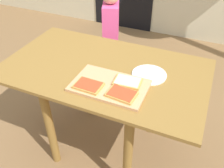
# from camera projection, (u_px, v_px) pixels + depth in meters

# --- Properties ---
(ground_plane) EXTENTS (16.00, 16.00, 0.00)m
(ground_plane) POSITION_uv_depth(u_px,v_px,m) (106.00, 144.00, 2.02)
(ground_plane) COLOR brown
(dining_table) EXTENTS (1.31, 0.76, 0.76)m
(dining_table) POSITION_uv_depth(u_px,v_px,m) (104.00, 84.00, 1.64)
(dining_table) COLOR olive
(dining_table) RESTS_ON ground
(cutting_board) EXTENTS (0.43, 0.27, 0.02)m
(cutting_board) POSITION_uv_depth(u_px,v_px,m) (110.00, 86.00, 1.40)
(cutting_board) COLOR tan
(cutting_board) RESTS_ON dining_table
(pizza_slice_far_right) EXTENTS (0.16, 0.12, 0.02)m
(pizza_slice_far_right) POSITION_uv_depth(u_px,v_px,m) (128.00, 82.00, 1.40)
(pizza_slice_far_right) COLOR gold
(pizza_slice_far_right) RESTS_ON cutting_board
(pizza_slice_near_right) EXTENTS (0.16, 0.12, 0.02)m
(pizza_slice_near_right) POSITION_uv_depth(u_px,v_px,m) (122.00, 94.00, 1.32)
(pizza_slice_near_right) COLOR gold
(pizza_slice_near_right) RESTS_ON cutting_board
(pizza_slice_near_left) EXTENTS (0.16, 0.11, 0.02)m
(pizza_slice_near_left) POSITION_uv_depth(u_px,v_px,m) (88.00, 85.00, 1.38)
(pizza_slice_near_left) COLOR gold
(pizza_slice_near_left) RESTS_ON cutting_board
(plate_white_right) EXTENTS (0.21, 0.21, 0.01)m
(plate_white_right) POSITION_uv_depth(u_px,v_px,m) (149.00, 75.00, 1.49)
(plate_white_right) COLOR white
(plate_white_right) RESTS_ON dining_table
(child_left) EXTENTS (0.22, 0.27, 1.04)m
(child_left) POSITION_uv_depth(u_px,v_px,m) (111.00, 35.00, 2.30)
(child_left) COLOR #423F49
(child_left) RESTS_ON ground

